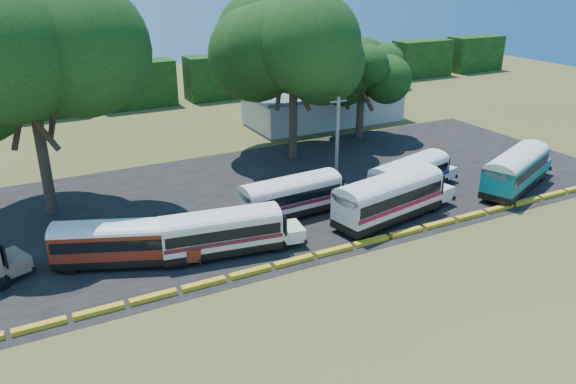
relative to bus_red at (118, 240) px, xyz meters
name	(u,v)px	position (x,y,z in m)	size (l,w,h in m)	color
ground	(322,265)	(11.29, -5.90, -1.72)	(160.00, 160.00, 0.00)	#44551C
asphalt_strip	(257,197)	(12.29, 6.10, -1.71)	(64.00, 24.00, 0.02)	black
curb	(314,256)	(11.29, -4.90, -1.57)	(53.70, 0.45, 0.30)	yellow
terminal_building	(324,105)	(29.29, 24.10, 0.31)	(19.00, 9.00, 4.00)	beige
treeline_backdrop	(136,84)	(11.29, 42.10, 1.28)	(130.00, 4.00, 6.00)	black
bus_red	(118,240)	(0.00, 0.00, 0.00)	(9.29, 5.47, 3.00)	black
bus_cream_west	(224,230)	(6.38, -1.73, 0.04)	(9.69, 3.66, 3.11)	black
bus_cream_east	(293,194)	(13.17, 1.58, 0.04)	(9.62, 2.92, 3.12)	black
bus_white_red	(391,195)	(19.11, -2.48, 0.31)	(11.23, 4.71, 3.59)	black
bus_white_blue	(411,174)	(23.74, 0.93, 0.05)	(9.81, 4.71, 3.13)	black
bus_teal	(517,168)	(32.11, -2.44, 0.27)	(10.73, 6.49, 3.47)	black
tree_west	(26,57)	(-2.89, 10.50, 10.04)	(11.94, 11.94, 16.18)	#3C291E
tree_center	(293,43)	(19.73, 13.86, 9.24)	(12.63, 12.63, 15.62)	#3C291E
tree_east	(362,70)	(29.41, 16.61, 5.67)	(7.18, 7.18, 10.10)	#3C291E
utility_pole	(337,137)	(20.51, 7.14, 2.01)	(1.60, 0.30, 7.24)	gray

